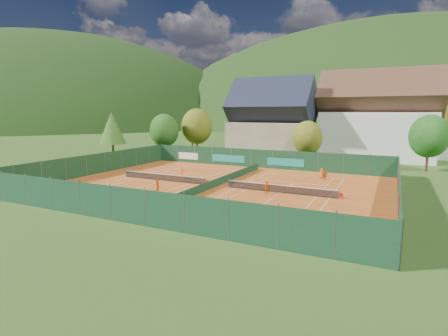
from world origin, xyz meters
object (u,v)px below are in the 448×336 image
player_right_near (267,188)px  player_right_far_b (325,175)px  ball_hopper (288,223)px  chalet (272,124)px  hotel_block_a (377,121)px  player_left_near (90,190)px  player_left_far (182,173)px  player_right_far_a (321,173)px  player_left_mid (157,186)px

player_right_near → player_right_far_b: (4.13, 11.96, -0.13)m
ball_hopper → player_right_near: player_right_near is taller
chalet → player_right_near: (9.98, -31.66, -5.84)m
player_right_near → hotel_block_a: bearing=50.2°
chalet → player_right_far_b: chalet is taller
player_left_near → chalet: bearing=37.2°
player_right_far_b → chalet: bearing=-89.4°
ball_hopper → player_left_far: player_left_far is taller
hotel_block_a → player_right_far_b: 27.01m
player_right_far_a → player_left_mid: bearing=31.9°
chalet → player_left_mid: (-1.60, -35.88, -5.92)m
hotel_block_a → player_right_far_b: size_ratio=16.58×
player_left_near → player_right_near: size_ratio=0.91×
player_right_far_a → player_right_far_b: player_right_far_a is taller
player_left_mid → player_right_far_b: bearing=62.6°
ball_hopper → player_right_near: size_ratio=0.51×
player_left_near → player_right_far_a: 30.02m
chalet → player_right_far_a: chalet is taller
ball_hopper → player_right_far_b: (-1.16, 22.04, 0.10)m
player_right_near → player_left_mid: bearing=173.7°
player_left_near → player_right_far_b: (21.19, 20.88, -0.06)m
ball_hopper → player_left_near: 22.38m
player_left_far → chalet: bearing=-74.5°
player_left_near → player_left_far: size_ratio=1.07×
chalet → player_left_far: size_ratio=12.25×
player_left_near → player_right_far_a: bearing=3.9°
player_left_mid → player_left_far: bearing=120.9°
player_right_far_a → player_right_far_b: bearing=105.3°
hotel_block_a → ball_hopper: (-3.73, -47.73, -6.83)m
hotel_block_a → player_left_far: bearing=-124.5°
player_left_near → player_right_far_b: player_left_near is taller
hotel_block_a → player_left_mid: hotel_block_a is taller
player_left_mid → player_right_far_a: size_ratio=1.01×
hotel_block_a → player_right_near: hotel_block_a is taller
player_right_near → ball_hopper: bearing=-88.7°
chalet → player_right_far_b: 24.95m
ball_hopper → player_right_near: 11.38m
ball_hopper → player_right_far_a: (-1.77, 23.02, 0.14)m
player_left_far → ball_hopper: bearing=166.1°
player_right_near → player_right_far_a: size_ratio=1.13×
player_left_near → player_left_far: player_left_near is taller
chalet → hotel_block_a: hotel_block_a is taller
hotel_block_a → player_left_mid: size_ratio=15.33×
hotel_block_a → player_right_far_a: (-5.50, -24.71, -6.69)m
player_left_mid → player_right_far_a: (15.10, 17.17, -0.01)m
player_left_mid → player_right_far_b: size_ratio=1.08×
player_right_near → player_right_far_b: 12.66m
player_left_near → hotel_block_a: bearing=17.9°
player_left_far → hotel_block_a: bearing=-101.0°
chalet → player_left_near: chalet is taller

